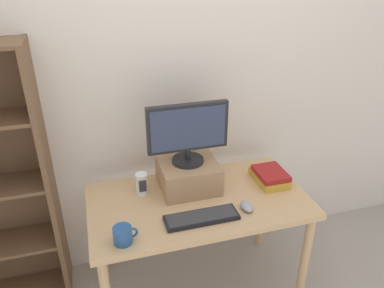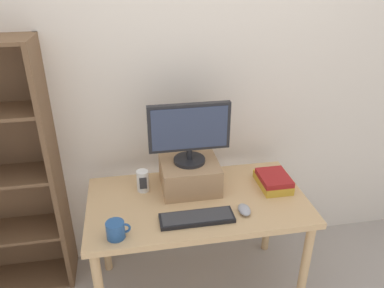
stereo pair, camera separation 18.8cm
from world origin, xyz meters
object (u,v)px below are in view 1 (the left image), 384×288
book_stack (270,176)px  desk_speaker (142,184)px  riser_box (188,174)px  keyboard (202,217)px  computer_monitor (188,132)px  coffee_mug (123,235)px  desk (198,211)px  computer_mouse (247,206)px

book_stack → desk_speaker: desk_speaker is taller
riser_box → desk_speaker: 0.27m
riser_box → desk_speaker: (-0.27, 0.00, -0.02)m
keyboard → computer_monitor: bearing=86.9°
riser_box → desk_speaker: size_ratio=2.56×
keyboard → riser_box: bearing=86.9°
coffee_mug → desk_speaker: desk_speaker is taller
desk → coffee_mug: 0.53m
computer_mouse → computer_monitor: bearing=128.7°
coffee_mug → riser_box: bearing=41.9°
book_stack → coffee_mug: size_ratio=2.06×
desk → computer_monitor: 0.46m
computer_monitor → desk_speaker: computer_monitor is taller
computer_monitor → book_stack: bearing=-10.1°
desk → riser_box: riser_box is taller
riser_box → coffee_mug: 0.58m
computer_mouse → desk_speaker: desk_speaker is taller
computer_mouse → coffee_mug: size_ratio=0.87×
riser_box → computer_mouse: size_ratio=3.17×
computer_monitor → coffee_mug: (-0.43, -0.38, -0.31)m
riser_box → book_stack: bearing=-10.2°
desk → computer_mouse: bearing=-36.4°
coffee_mug → computer_monitor: bearing=41.8°
book_stack → desk_speaker: bearing=173.3°
computer_monitor → desk_speaker: size_ratio=3.56×
computer_mouse → keyboard: bearing=-176.3°
computer_monitor → computer_mouse: bearing=-51.3°
computer_monitor → desk_speaker: bearing=179.5°
desk → keyboard: (-0.04, -0.18, 0.10)m
computer_mouse → book_stack: size_ratio=0.42×
computer_monitor → coffee_mug: bearing=-138.2°
book_stack → computer_mouse: bearing=-138.4°
computer_mouse → desk_speaker: size_ratio=0.81×
coffee_mug → desk_speaker: 0.42m
desk → computer_monitor: (-0.02, 0.14, 0.44)m
book_stack → desk: bearing=-173.4°
keyboard → computer_mouse: size_ratio=3.73×
computer_monitor → keyboard: computer_monitor is taller
keyboard → book_stack: book_stack is taller
desk → keyboard: keyboard is taller
computer_monitor → keyboard: 0.47m
book_stack → keyboard: bearing=-155.1°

